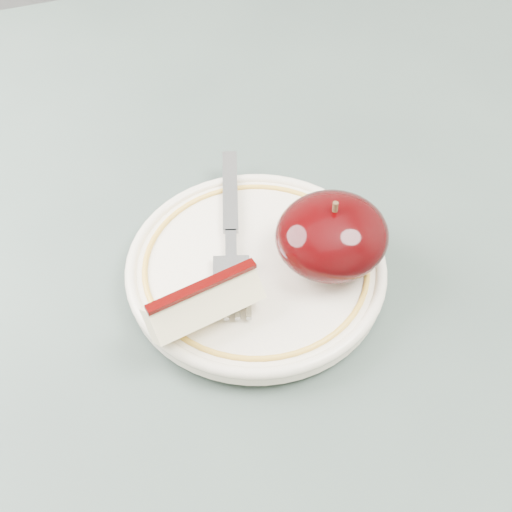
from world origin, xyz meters
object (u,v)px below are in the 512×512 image
object	(u,v)px
apple_half	(332,236)
table	(282,327)
fork	(231,233)
plate	(256,268)

from	to	relation	value
apple_half	table	bearing A→B (deg)	144.01
table	fork	xyz separation A→B (m)	(-0.04, 0.02, 0.11)
table	plate	world-z (taller)	plate
table	apple_half	world-z (taller)	apple_half
table	apple_half	size ratio (longest dim) A/B	10.74
apple_half	fork	xyz separation A→B (m)	(-0.06, 0.04, -0.02)
plate	apple_half	world-z (taller)	apple_half
table	apple_half	distance (m)	0.14
plate	apple_half	distance (m)	0.06
table	plate	size ratio (longest dim) A/B	4.58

